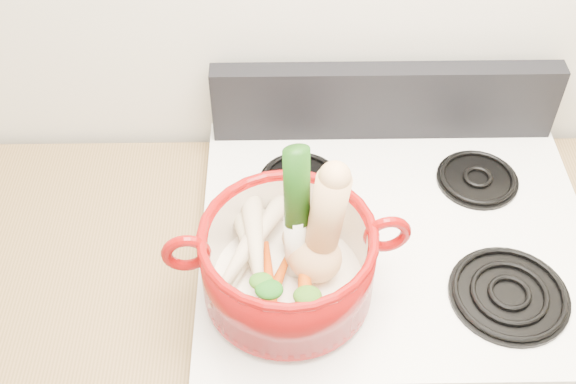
{
  "coord_description": "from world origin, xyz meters",
  "views": [
    {
      "loc": [
        -0.23,
        0.47,
        2.06
      ],
      "look_at": [
        -0.22,
        1.23,
        1.25
      ],
      "focal_mm": 45.0,
      "sensor_mm": 36.0,
      "label": 1
    }
  ],
  "objects_px": {
    "dutch_oven": "(288,262)",
    "leek": "(297,213)",
    "stove_body": "(375,358)",
    "squash": "(316,228)"
  },
  "relations": [
    {
      "from": "squash",
      "to": "leek",
      "type": "distance_m",
      "value": 0.04
    },
    {
      "from": "stove_body",
      "to": "leek",
      "type": "xyz_separation_m",
      "value": [
        -0.2,
        -0.12,
        0.69
      ]
    },
    {
      "from": "dutch_oven",
      "to": "leek",
      "type": "distance_m",
      "value": 0.11
    },
    {
      "from": "squash",
      "to": "stove_body",
      "type": "bearing_deg",
      "value": 62.58
    },
    {
      "from": "stove_body",
      "to": "dutch_oven",
      "type": "bearing_deg",
      "value": -146.45
    },
    {
      "from": "squash",
      "to": "leek",
      "type": "height_order",
      "value": "leek"
    },
    {
      "from": "dutch_oven",
      "to": "leek",
      "type": "height_order",
      "value": "leek"
    },
    {
      "from": "dutch_oven",
      "to": "leek",
      "type": "bearing_deg",
      "value": 50.85
    },
    {
      "from": "dutch_oven",
      "to": "squash",
      "type": "height_order",
      "value": "squash"
    },
    {
      "from": "stove_body",
      "to": "dutch_oven",
      "type": "height_order",
      "value": "dutch_oven"
    }
  ]
}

